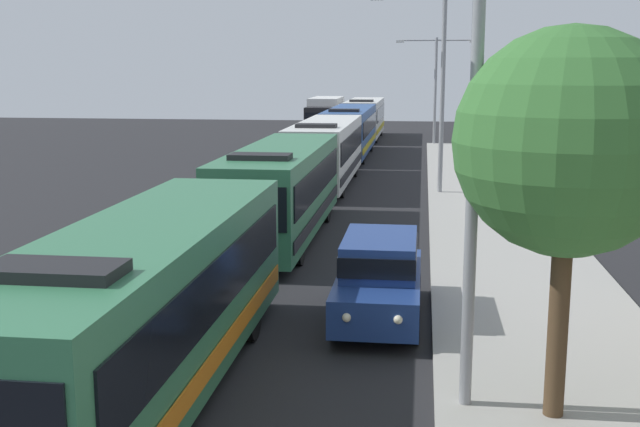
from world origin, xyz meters
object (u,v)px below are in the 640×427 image
Objects in this scene: bus_middle at (326,150)px; box_truck_oncoming at (325,116)px; bus_lead at (148,303)px; bus_fourth_in_line at (350,130)px; streetlamp_mid at (443,71)px; bus_rear at (365,117)px; streetlamp_far at (436,78)px; white_suv at (379,275)px; bus_second_in_line at (281,189)px; streetlamp_near at (476,107)px; roadside_tree at (569,143)px.

bus_middle is 1.46× the size of box_truck_oncoming.
bus_fourth_in_line is (0.00, 37.05, 0.00)m from bus_lead.
streetlamp_mid is at bearing -69.61° from bus_fourth_in_line.
bus_rear is 7.72m from streetlamp_far.
streetlamp_mid reaches higher than white_suv.
streetlamp_near reaches higher than bus_second_in_line.
roadside_tree is at bearing -78.82° from box_truck_oncoming.
streetlamp_mid reaches higher than box_truck_oncoming.
bus_second_in_line and bus_fourth_in_line have the same top height.
bus_second_in_line is at bearing -90.00° from bus_rear.
streetlamp_near is (5.40, -24.69, 3.35)m from bus_middle.
bus_lead is 12.77m from bus_second_in_line.
streetlamp_far is (8.70, -5.90, 3.09)m from box_truck_oncoming.
white_suv is 0.62× the size of box_truck_oncoming.
streetlamp_mid is at bearing -22.59° from bus_middle.
bus_fourth_in_line is at bearing 90.00° from bus_middle.
streetlamp_near reaches higher than white_suv.
bus_fourth_in_line is 2.01× the size of roadside_tree.
streetlamp_near is (5.40, -36.96, 3.35)m from bus_fourth_in_line.
bus_lead is at bearing -179.00° from streetlamp_near.
bus_fourth_in_line is 32.46m from white_suv.
bus_fourth_in_line is at bearing -124.28° from streetlamp_far.
streetlamp_far is (5.40, 32.21, 3.11)m from bus_second_in_line.
bus_fourth_in_line is 1.55× the size of streetlamp_near.
roadside_tree is (6.79, -24.94, 2.84)m from bus_middle.
bus_fourth_in_line reaches higher than box_truck_oncoming.
bus_middle is 2.36× the size of white_suv.
streetlamp_far is (0.00, 44.88, -0.24)m from streetlamp_near.
streetlamp_near is at bearing 169.75° from roadside_tree.
bus_second_in_line is 1.47× the size of streetlamp_far.
bus_lead is at bearing -90.00° from bus_middle.
streetlamp_mid is 1.41× the size of roadside_tree.
bus_second_in_line is 12.01m from bus_middle.
streetlamp_far is at bearing 75.03° from bus_middle.
bus_fourth_in_line is 10.08m from streetlamp_far.
streetlamp_mid reaches higher than streetlamp_near.
white_suv is 6.42m from streetlamp_near.
bus_lead is 1.00× the size of bus_second_in_line.
box_truck_oncoming is at bearing 97.21° from bus_middle.
bus_rear reaches higher than white_suv.
roadside_tree is (1.39, -22.69, -0.94)m from streetlamp_mid.
bus_middle is 25.49m from streetlamp_near.
bus_middle is 1.05× the size of bus_rear.
roadside_tree is (6.79, -12.92, 2.84)m from bus_second_in_line.
streetlamp_mid is (5.40, -2.25, 3.78)m from bus_middle.
bus_second_in_line is 1.27× the size of streetlamp_mid.
bus_lead is 23.48m from streetlamp_mid.
streetlamp_far is (5.40, 7.92, 3.11)m from bus_fourth_in_line.
bus_middle is at bearing -90.00° from bus_rear.
bus_fourth_in_line is at bearing 90.00° from bus_lead.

